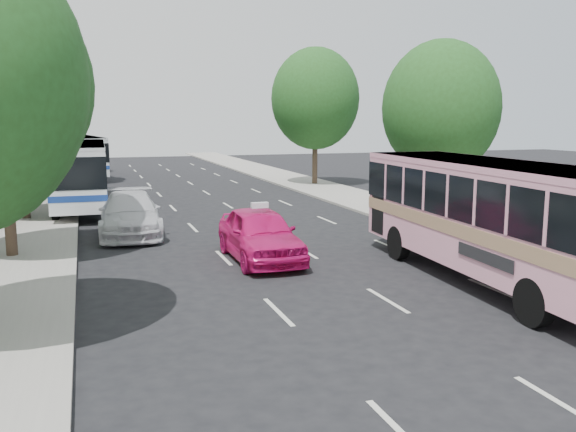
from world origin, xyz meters
name	(u,v)px	position (x,y,z in m)	size (l,w,h in m)	color
ground	(321,284)	(0.00, 0.00, 0.00)	(120.00, 120.00, 0.00)	black
sidewalk_left	(40,202)	(-8.50, 20.00, 0.07)	(4.00, 90.00, 0.15)	#9E998E
sidewalk_right	(330,191)	(8.50, 20.00, 0.06)	(4.00, 90.00, 0.12)	#9E998E
low_wall	(3,188)	(-10.30, 20.00, 0.90)	(0.30, 90.00, 1.50)	#9E998E
tree_left_b	(2,78)	(-8.42, 5.94, 5.82)	(5.70, 5.70, 8.88)	#38281E
tree_left_c	(19,82)	(-8.62, 13.94, 6.12)	(6.00, 6.00, 9.35)	#38281E
tree_left_d	(35,99)	(-8.52, 21.94, 5.63)	(5.52, 5.52, 8.60)	#38281E
tree_left_e	(45,91)	(-8.42, 29.94, 6.43)	(6.30, 6.30, 9.82)	#38281E
tree_left_f	(48,100)	(-8.62, 37.94, 6.00)	(5.88, 5.88, 9.16)	#38281E
tree_right_near	(443,104)	(8.78, 7.94, 5.20)	(5.10, 5.10, 7.95)	#38281E
tree_right_far	(317,95)	(9.08, 23.94, 6.12)	(6.00, 6.00, 9.35)	#38281E
pink_bus	(489,208)	(4.50, -1.24, 2.11)	(3.24, 10.75, 3.39)	pink
pink_taxi	(260,234)	(-0.83, 3.35, 0.86)	(2.02, 5.03, 1.71)	#D41268
white_pickup	(130,214)	(-4.50, 9.20, 0.83)	(2.32, 5.72, 1.66)	silver
tour_coach_front	(81,170)	(-6.30, 17.19, 2.01)	(2.70, 11.22, 3.34)	white
tour_coach_rear	(81,153)	(-6.30, 34.44, 1.93)	(3.76, 10.96, 3.21)	silver
taxi_roof_sign	(260,205)	(-0.83, 3.35, 1.80)	(0.55, 0.18, 0.18)	silver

